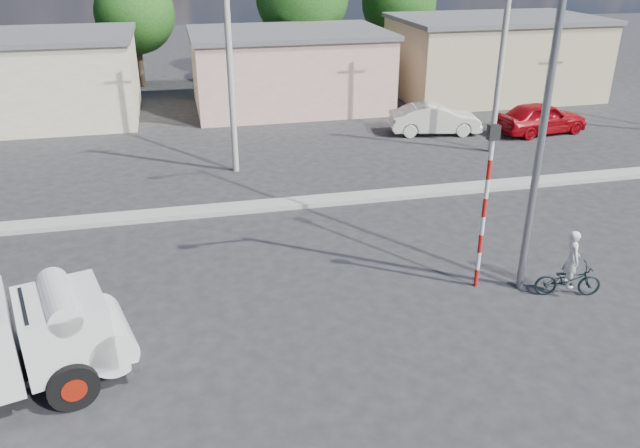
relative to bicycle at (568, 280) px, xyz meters
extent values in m
plane|color=#252527|center=(-5.25, -0.55, -0.44)|extent=(120.00, 120.00, 0.00)
cube|color=#99968E|center=(-5.25, 7.45, -0.36)|extent=(40.00, 0.80, 0.16)
cylinder|color=black|center=(-11.75, -1.61, 0.05)|extent=(1.02, 0.54, 0.98)
cylinder|color=#A41C0B|center=(-11.75, -1.61, 0.05)|extent=(0.55, 0.44, 0.48)
cylinder|color=black|center=(-12.26, 0.19, 0.05)|extent=(1.02, 0.54, 0.98)
cylinder|color=#A41C0B|center=(-12.26, 0.19, 0.05)|extent=(0.55, 0.44, 0.48)
cube|color=silver|center=(-11.92, -0.68, 0.81)|extent=(2.04, 2.20, 1.39)
cylinder|color=silver|center=(-11.19, -0.48, 0.41)|extent=(1.44, 2.03, 0.98)
cylinder|color=silver|center=(-11.92, -0.68, 1.44)|extent=(1.10, 1.93, 0.63)
cube|color=silver|center=(-10.84, -0.38, 0.05)|extent=(0.64, 1.88, 0.25)
cube|color=black|center=(-12.52, -0.85, 1.21)|extent=(0.48, 1.48, 0.63)
imported|color=black|center=(0.00, 0.00, 0.00)|extent=(1.76, 0.96, 0.88)
imported|color=silver|center=(0.00, 0.00, 0.32)|extent=(0.48, 0.62, 1.51)
imported|color=silver|center=(2.41, 14.57, 0.25)|extent=(4.39, 2.15, 1.39)
imported|color=#9C070F|center=(7.31, 13.51, 0.31)|extent=(4.56, 2.31, 1.49)
cylinder|color=red|center=(-2.05, 0.95, -0.19)|extent=(0.11, 0.11, 0.50)
cylinder|color=white|center=(-2.05, 0.95, 0.31)|extent=(0.11, 0.11, 0.50)
cylinder|color=red|center=(-2.05, 0.95, 0.81)|extent=(0.11, 0.11, 0.50)
cylinder|color=white|center=(-2.05, 0.95, 1.31)|extent=(0.11, 0.11, 0.50)
cylinder|color=red|center=(-2.05, 0.95, 1.81)|extent=(0.11, 0.11, 0.50)
cylinder|color=white|center=(-2.05, 0.95, 2.31)|extent=(0.11, 0.11, 0.50)
cylinder|color=red|center=(-2.05, 0.95, 2.81)|extent=(0.11, 0.11, 0.50)
cylinder|color=white|center=(-2.05, 0.95, 3.31)|extent=(0.11, 0.11, 0.50)
cube|color=black|center=(-2.05, 0.95, 3.74)|extent=(0.28, 0.18, 0.36)
cylinder|color=slate|center=(-0.95, 0.65, 4.06)|extent=(0.18, 0.18, 9.00)
cube|color=beige|center=(-17.25, 21.45, 1.56)|extent=(12.00, 7.00, 4.00)
cube|color=#59595B|center=(-17.25, 21.45, 3.68)|extent=(12.30, 7.30, 0.24)
cube|color=tan|center=(-3.25, 21.45, 1.46)|extent=(10.00, 7.00, 3.80)
cube|color=#59595B|center=(-3.25, 21.45, 3.48)|extent=(10.30, 7.30, 0.24)
cube|color=tan|center=(8.75, 21.45, 1.66)|extent=(11.00, 7.00, 4.20)
cube|color=#59595B|center=(8.75, 21.45, 3.88)|extent=(11.30, 7.30, 0.24)
cylinder|color=#38281E|center=(-11.25, 28.45, 1.30)|extent=(0.36, 0.36, 3.47)
sphere|color=#336C20|center=(-11.25, 28.45, 3.90)|extent=(4.71, 4.71, 4.71)
cylinder|color=#38281E|center=(-1.25, 27.45, 1.66)|extent=(0.36, 0.36, 4.20)
cylinder|color=#38281E|center=(5.75, 29.45, 1.38)|extent=(0.36, 0.36, 3.64)
sphere|color=#336C20|center=(5.75, 29.45, 4.11)|extent=(4.94, 4.94, 4.94)
cylinder|color=#99968E|center=(-7.25, 11.45, 3.56)|extent=(0.24, 0.24, 8.00)
cylinder|color=#99968E|center=(3.75, 11.45, 3.56)|extent=(0.24, 0.24, 8.00)
camera|label=1|loc=(-9.29, -12.06, 7.87)|focal=35.00mm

